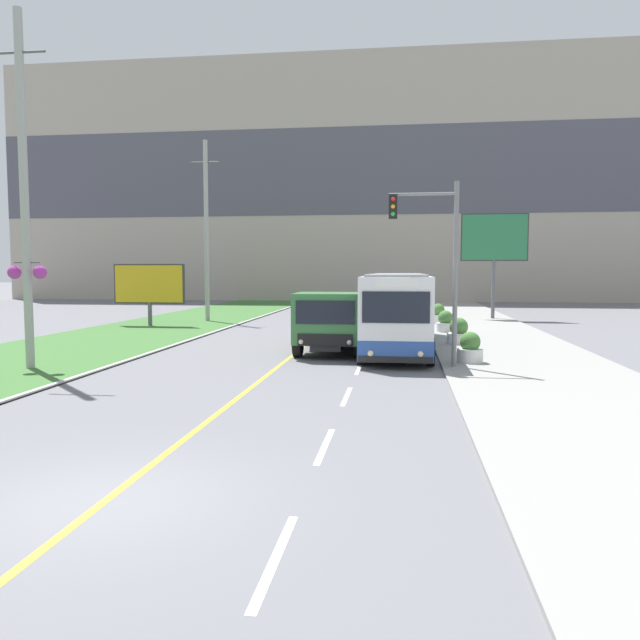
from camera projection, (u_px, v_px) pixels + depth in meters
name	position (u px, v px, depth m)	size (l,w,h in m)	color
ground_plane	(105.00, 501.00, 8.81)	(300.00, 300.00, 0.00)	slate
lane_marking_centre	(199.00, 446.00, 11.62)	(2.88, 140.00, 0.01)	gold
apartment_block_background	(365.00, 182.00, 68.88)	(80.00, 8.04, 25.99)	#A89E8E
city_bus	(397.00, 311.00, 26.05)	(2.63, 12.22, 3.13)	white
dump_truck	(332.00, 322.00, 24.43)	(2.60, 6.83, 2.42)	black
utility_pole_near	(25.00, 203.00, 20.30)	(1.80, 0.44, 11.61)	#9E9E99
utility_pole_far	(206.00, 231.00, 39.66)	(1.80, 0.28, 11.46)	#9E9E99
traffic_light_mast	(436.00, 251.00, 20.50)	(2.28, 0.32, 6.16)	slate
billboard_large	(494.00, 241.00, 41.10)	(4.34, 0.24, 7.01)	#59595B
billboard_small	(149.00, 285.00, 36.38)	(4.25, 0.24, 3.64)	#59595B
planter_round_near	(470.00, 349.00, 21.60)	(0.89, 0.89, 1.07)	silver
planter_round_second	(459.00, 332.00, 26.98)	(1.00, 1.00, 1.15)	silver
planter_round_third	(445.00, 322.00, 32.40)	(0.96, 0.96, 1.11)	silver
planter_round_far	(438.00, 314.00, 37.81)	(1.00, 1.00, 1.18)	silver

